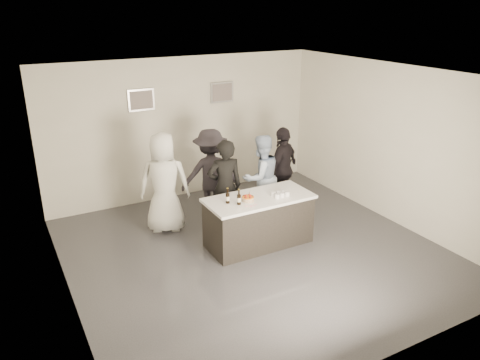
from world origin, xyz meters
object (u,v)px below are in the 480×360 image
(cake, at_px, (248,199))
(beer_bottle_b, at_px, (239,197))
(person_guest_right, at_px, (283,169))
(person_guest_back, at_px, (211,174))
(person_main_black, at_px, (225,187))
(person_guest_left, at_px, (164,183))
(person_main_blue, at_px, (261,177))
(bar_counter, at_px, (259,221))
(beer_bottle_a, at_px, (228,196))

(cake, bearing_deg, beer_bottle_b, -165.15)
(person_guest_right, xyz_separation_m, person_guest_back, (-1.44, 0.36, 0.03))
(beer_bottle_b, relative_size, person_main_black, 0.15)
(person_main_black, xyz_separation_m, person_guest_left, (-0.93, 0.60, 0.05))
(person_main_blue, xyz_separation_m, person_guest_right, (0.62, 0.17, 0.02))
(bar_counter, distance_m, person_guest_left, 1.87)
(person_main_blue, xyz_separation_m, person_guest_left, (-1.83, 0.38, 0.10))
(person_guest_left, bearing_deg, person_guest_right, -161.99)
(bar_counter, relative_size, person_main_black, 1.04)
(beer_bottle_a, bearing_deg, beer_bottle_b, -45.10)
(beer_bottle_a, relative_size, person_main_blue, 0.15)
(beer_bottle_a, xyz_separation_m, person_main_blue, (1.19, 0.91, -0.19))
(bar_counter, relative_size, person_guest_right, 1.07)
(cake, height_order, person_main_black, person_main_black)
(person_main_black, relative_size, person_guest_back, 1.00)
(person_guest_back, bearing_deg, person_main_blue, 163.69)
(person_guest_left, xyz_separation_m, person_guest_back, (1.01, 0.15, -0.05))
(bar_counter, distance_m, beer_bottle_b, 0.74)
(beer_bottle_b, xyz_separation_m, person_guest_left, (-0.78, 1.43, -0.09))
(cake, xyz_separation_m, beer_bottle_a, (-0.34, 0.09, 0.09))
(bar_counter, height_order, person_guest_left, person_guest_left)
(cake, xyz_separation_m, person_main_black, (-0.04, 0.77, -0.05))
(beer_bottle_b, xyz_separation_m, person_guest_right, (1.67, 1.22, -0.16))
(bar_counter, distance_m, person_main_blue, 1.19)
(person_guest_right, distance_m, person_guest_back, 1.49)
(cake, height_order, beer_bottle_a, beer_bottle_a)
(beer_bottle_b, bearing_deg, cake, 14.85)
(bar_counter, distance_m, person_main_black, 0.89)
(person_guest_left, xyz_separation_m, person_guest_right, (2.45, -0.21, -0.07))
(beer_bottle_b, distance_m, person_guest_right, 2.07)
(person_main_blue, bearing_deg, person_guest_back, -39.04)
(person_guest_right, bearing_deg, person_main_blue, -14.50)
(person_main_black, distance_m, person_guest_left, 1.11)
(person_guest_right, bearing_deg, beer_bottle_a, 1.29)
(bar_counter, xyz_separation_m, beer_bottle_a, (-0.59, 0.03, 0.58))
(cake, bearing_deg, person_guest_left, 125.36)
(person_main_blue, height_order, person_guest_left, person_guest_left)
(cake, relative_size, person_guest_right, 0.12)
(bar_counter, distance_m, person_guest_right, 1.70)
(beer_bottle_a, distance_m, person_main_blue, 1.51)
(person_main_black, height_order, person_guest_back, person_guest_back)
(cake, bearing_deg, bar_counter, 12.50)
(person_guest_left, bearing_deg, beer_bottle_a, 139.32)
(person_guest_right, height_order, person_guest_back, person_guest_back)
(person_guest_back, bearing_deg, person_guest_right, -177.81)
(beer_bottle_b, bearing_deg, person_main_black, 79.27)
(person_main_black, distance_m, person_main_blue, 0.93)
(beer_bottle_b, bearing_deg, person_guest_back, 81.70)
(cake, height_order, person_guest_left, person_guest_left)
(cake, relative_size, person_guest_left, 0.11)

